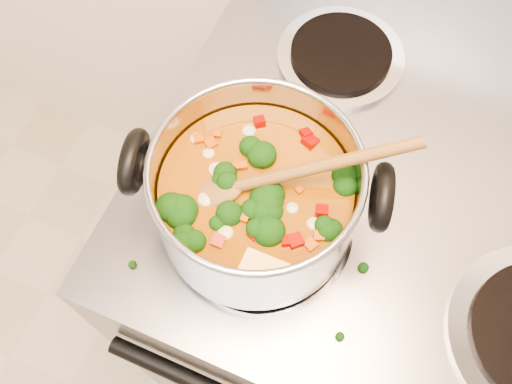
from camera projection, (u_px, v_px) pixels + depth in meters
electric_range at (369, 282)px, 1.16m from camera, size 0.74×0.67×1.08m
stockpot at (256, 197)px, 0.65m from camera, size 0.30×0.24×0.14m
wooden_spoon at (266, 179)px, 0.62m from camera, size 0.23×0.15×0.09m
cooktop_crumbs at (223, 236)px, 0.71m from camera, size 0.34×0.20×0.01m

